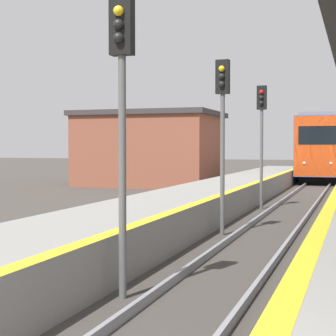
# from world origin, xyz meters

# --- Properties ---
(train) EXTENTS (2.83, 21.42, 4.51)m
(train) POSITION_xyz_m (0.00, 42.48, 2.29)
(train) COLOR black
(train) RESTS_ON ground
(signal_near) EXTENTS (0.36, 0.31, 4.69)m
(signal_near) POSITION_xyz_m (-1.19, 5.25, 3.27)
(signal_near) COLOR #595959
(signal_near) RESTS_ON ground
(signal_mid) EXTENTS (0.36, 0.31, 4.69)m
(signal_mid) POSITION_xyz_m (-1.16, 11.92, 3.27)
(signal_mid) COLOR #595959
(signal_mid) RESTS_ON ground
(signal_far) EXTENTS (0.36, 0.31, 4.69)m
(signal_far) POSITION_xyz_m (-1.20, 18.59, 3.27)
(signal_far) COLOR #595959
(signal_far) RESTS_ON ground
(station_building) EXTENTS (8.42, 6.41, 4.52)m
(station_building) POSITION_xyz_m (-9.89, 29.73, 2.27)
(station_building) COLOR brown
(station_building) RESTS_ON ground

